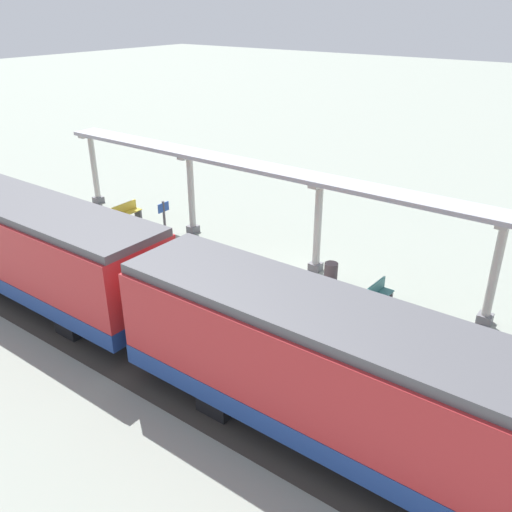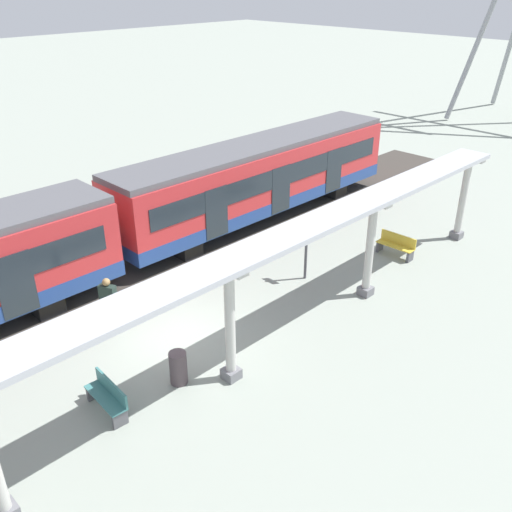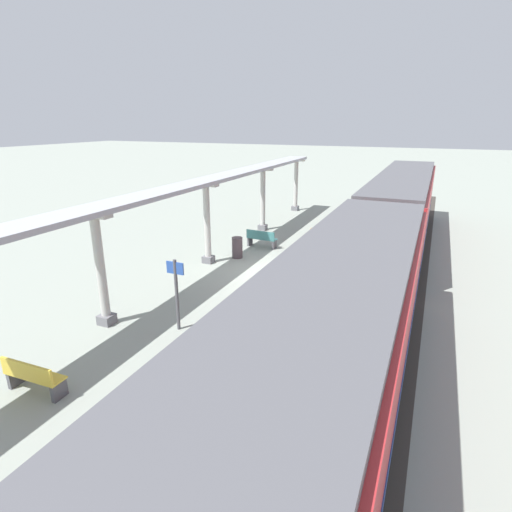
{
  "view_description": "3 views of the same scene",
  "coord_description": "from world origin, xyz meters",
  "views": [
    {
      "loc": [
        -13.28,
        -9.06,
        9.22
      ],
      "look_at": [
        0.18,
        0.87,
        1.25
      ],
      "focal_mm": 37.54,
      "sensor_mm": 36.0,
      "label": 1
    },
    {
      "loc": [
        11.69,
        -8.17,
        9.95
      ],
      "look_at": [
        0.66,
        2.82,
        1.98
      ],
      "focal_mm": 39.17,
      "sensor_mm": 36.0,
      "label": 2
    },
    {
      "loc": [
        -6.11,
        14.77,
        5.96
      ],
      "look_at": [
        -0.5,
        1.86,
        1.31
      ],
      "focal_mm": 28.86,
      "sensor_mm": 36.0,
      "label": 3
    }
  ],
  "objects": [
    {
      "name": "canopy_pillar_fourth",
      "position": [
        2.64,
        6.15,
        1.77
      ],
      "size": [
        1.1,
        0.44,
        3.48
      ],
      "color": "slate",
      "rests_on": "ground"
    },
    {
      "name": "passenger_waiting_near_edge",
      "position": [
        -1.72,
        -1.13,
        1.12
      ],
      "size": [
        0.56,
        0.43,
        1.78
      ],
      "color": "#4A6A46",
      "rests_on": "ground"
    },
    {
      "name": "tactile_edge_strip",
      "position": [
        -2.9,
        0.0,
        0.0
      ],
      "size": [
        0.39,
        31.92,
        0.01
      ],
      "primitive_type": "cube",
      "color": "gold",
      "rests_on": "ground"
    },
    {
      "name": "canopy_beam",
      "position": [
        2.64,
        0.21,
        3.56
      ],
      "size": [
        1.2,
        25.65,
        0.16
      ],
      "primitive_type": "cube",
      "color": "#A8AAB2",
      "rests_on": "canopy_pillar_nearest"
    },
    {
      "name": "canopy_pillar_third",
      "position": [
        2.64,
        -0.11,
        1.77
      ],
      "size": [
        1.1,
        0.44,
        3.48
      ],
      "color": "slate",
      "rests_on": "ground"
    },
    {
      "name": "bench_mid_platform",
      "position": [
        1.72,
        9.47,
        0.44
      ],
      "size": [
        1.51,
        0.49,
        0.86
      ],
      "color": "gold",
      "rests_on": "ground"
    },
    {
      "name": "trackbed",
      "position": [
        -4.69,
        0.0,
        0.0
      ],
      "size": [
        3.2,
        43.92,
        0.01
      ],
      "primitive_type": "cube",
      "color": "#38332D",
      "rests_on": "ground"
    },
    {
      "name": "platform_info_sign",
      "position": [
        0.42,
        5.56,
        1.33
      ],
      "size": [
        0.56,
        0.1,
        2.2
      ],
      "color": "#4C4C51",
      "rests_on": "ground"
    },
    {
      "name": "canopy_pillar_fifth",
      "position": [
        2.64,
        12.64,
        1.77
      ],
      "size": [
        1.1,
        0.44,
        3.48
      ],
      "color": "slate",
      "rests_on": "ground"
    },
    {
      "name": "bench_near_end",
      "position": [
        1.39,
        -3.15,
        0.44
      ],
      "size": [
        1.52,
        0.52,
        0.86
      ],
      "color": "#397473",
      "rests_on": "ground"
    },
    {
      "name": "trash_bin",
      "position": [
        1.77,
        -1.23,
        0.48
      ],
      "size": [
        0.48,
        0.48,
        0.96
      ],
      "primitive_type": "cylinder",
      "color": "#4A3E42",
      "rests_on": "ground"
    },
    {
      "name": "ground_plane",
      "position": [
        0.0,
        0.0,
        0.0
      ],
      "size": [
        176.0,
        176.0,
        0.0
      ],
      "primitive_type": "plane",
      "color": "gray"
    },
    {
      "name": "train_far_carriage",
      "position": [
        -4.69,
        8.33,
        1.83
      ],
      "size": [
        2.65,
        14.51,
        3.48
      ],
      "color": "#B3282C",
      "rests_on": "ground"
    }
  ]
}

